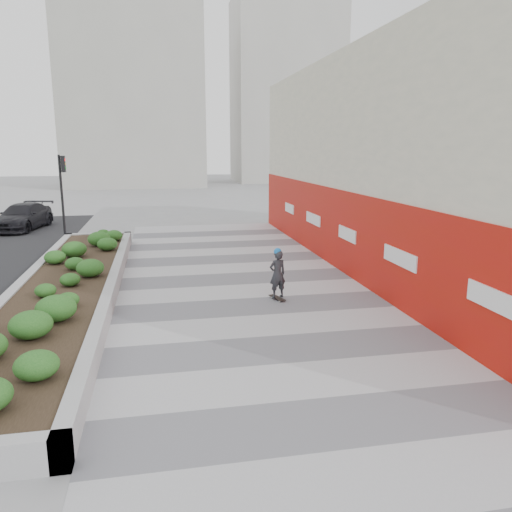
# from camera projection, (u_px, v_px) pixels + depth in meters

# --- Properties ---
(ground) EXTENTS (160.00, 160.00, 0.00)m
(ground) POSITION_uv_depth(u_px,v_px,m) (304.00, 385.00, 9.70)
(ground) COLOR gray
(ground) RESTS_ON ground
(walkway) EXTENTS (8.00, 36.00, 0.01)m
(walkway) POSITION_uv_depth(u_px,v_px,m) (270.00, 330.00, 12.58)
(walkway) COLOR #A8A8AD
(walkway) RESTS_ON ground
(building) EXTENTS (6.04, 24.08, 8.00)m
(building) POSITION_uv_depth(u_px,v_px,m) (416.00, 162.00, 18.79)
(building) COLOR silver
(building) RESTS_ON ground
(planter) EXTENTS (3.00, 18.00, 0.90)m
(planter) POSITION_uv_depth(u_px,v_px,m) (67.00, 284.00, 15.29)
(planter) COLOR #9E9EA0
(planter) RESTS_ON ground
(traffic_signal_near) EXTENTS (0.33, 0.28, 4.20)m
(traffic_signal_near) POSITION_uv_depth(u_px,v_px,m) (63.00, 184.00, 24.54)
(traffic_signal_near) COLOR black
(traffic_signal_near) RESTS_ON ground
(distant_bldg_north_l) EXTENTS (16.00, 12.00, 20.00)m
(distant_bldg_north_l) POSITION_uv_depth(u_px,v_px,m) (134.00, 101.00, 59.39)
(distant_bldg_north_l) COLOR #ADAAA3
(distant_bldg_north_l) RESTS_ON ground
(distant_bldg_north_r) EXTENTS (14.00, 10.00, 24.00)m
(distant_bldg_north_r) POSITION_uv_depth(u_px,v_px,m) (286.00, 92.00, 67.53)
(distant_bldg_north_r) COLOR #ADAAA3
(distant_bldg_north_r) RESTS_ON ground
(manhole_cover) EXTENTS (0.44, 0.44, 0.01)m
(manhole_cover) POSITION_uv_depth(u_px,v_px,m) (289.00, 329.00, 12.67)
(manhole_cover) COLOR #595654
(manhole_cover) RESTS_ON ground
(skateboarder) EXTENTS (0.60, 0.75, 1.61)m
(skateboarder) POSITION_uv_depth(u_px,v_px,m) (277.00, 274.00, 14.97)
(skateboarder) COLOR beige
(skateboarder) RESTS_ON ground
(car_dark) EXTENTS (2.88, 5.23, 1.44)m
(car_dark) POSITION_uv_depth(u_px,v_px,m) (23.00, 217.00, 28.14)
(car_dark) COLOR black
(car_dark) RESTS_ON ground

